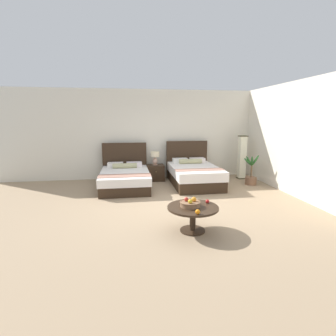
{
  "coord_description": "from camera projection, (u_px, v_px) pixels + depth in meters",
  "views": [
    {
      "loc": [
        -0.94,
        -5.82,
        1.96
      ],
      "look_at": [
        0.05,
        0.47,
        0.76
      ],
      "focal_mm": 27.94,
      "sensor_mm": 36.0,
      "label": 1
    }
  ],
  "objects": [
    {
      "name": "fruit_bowl",
      "position": [
        190.0,
        203.0,
        4.54
      ],
      "size": [
        0.36,
        0.36,
        0.17
      ],
      "color": "#876244",
      "rests_on": "coffee_table"
    },
    {
      "name": "potted_palm",
      "position": [
        251.0,
        176.0,
        7.88
      ],
      "size": [
        0.48,
        0.44,
        0.94
      ],
      "color": "brown",
      "rests_on": "ground"
    },
    {
      "name": "wall_side_right",
      "position": [
        292.0,
        139.0,
        6.78
      ],
      "size": [
        0.12,
        4.99,
        2.9
      ],
      "primitive_type": "cube",
      "color": "silver",
      "rests_on": "ground"
    },
    {
      "name": "loose_orange",
      "position": [
        198.0,
        212.0,
        4.18
      ],
      "size": [
        0.08,
        0.08,
        0.08
      ],
      "color": "orange",
      "rests_on": "coffee_table"
    },
    {
      "name": "bed_near_window",
      "position": [
        125.0,
        178.0,
        7.57
      ],
      "size": [
        1.4,
        2.09,
        1.21
      ],
      "color": "#332316",
      "rests_on": "ground"
    },
    {
      "name": "table_lamp",
      "position": [
        155.0,
        157.0,
        8.34
      ],
      "size": [
        0.28,
        0.28,
        0.43
      ],
      "color": "#D0A58E",
      "rests_on": "nightstand"
    },
    {
      "name": "bed_near_corner",
      "position": [
        194.0,
        174.0,
        7.86
      ],
      "size": [
        1.38,
        2.1,
        1.24
      ],
      "color": "#332316",
      "rests_on": "ground"
    },
    {
      "name": "nightstand",
      "position": [
        155.0,
        173.0,
        8.42
      ],
      "size": [
        0.56,
        0.5,
        0.5
      ],
      "color": "#332316",
      "rests_on": "ground"
    },
    {
      "name": "floor_lamp_corner",
      "position": [
        242.0,
        157.0,
        8.6
      ],
      "size": [
        0.26,
        0.26,
        1.42
      ],
      "color": "#342F17",
      "rests_on": "ground"
    },
    {
      "name": "loose_apple",
      "position": [
        207.0,
        201.0,
        4.73
      ],
      "size": [
        0.07,
        0.07,
        0.07
      ],
      "color": "red",
      "rests_on": "coffee_table"
    },
    {
      "name": "coffee_table",
      "position": [
        193.0,
        212.0,
        4.57
      ],
      "size": [
        0.9,
        0.9,
        0.45
      ],
      "color": "#332316",
      "rests_on": "ground"
    },
    {
      "name": "ground_plane",
      "position": [
        169.0,
        204.0,
        6.16
      ],
      "size": [
        10.21,
        9.39,
        0.02
      ],
      "primitive_type": "cube",
      "color": "#9E8465"
    },
    {
      "name": "wall_back",
      "position": [
        155.0,
        134.0,
        8.7
      ],
      "size": [
        10.21,
        0.12,
        2.9
      ],
      "primitive_type": "cube",
      "color": "silver",
      "rests_on": "ground"
    }
  ]
}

